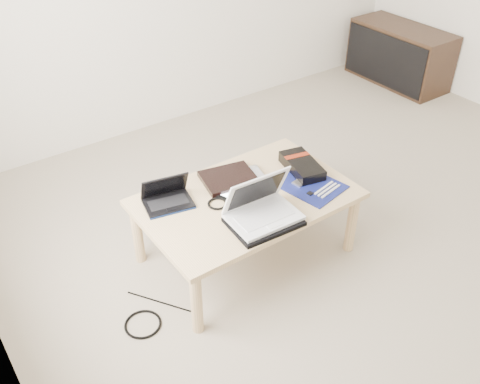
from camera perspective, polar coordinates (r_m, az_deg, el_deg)
ground at (r=3.22m, az=14.72°, el=-4.88°), size 4.00×4.00×0.00m
coffee_table at (r=2.80m, az=0.67°, el=-1.28°), size 1.10×0.70×0.40m
media_cabinet at (r=5.10m, az=16.60°, el=13.82°), size 0.41×0.90×0.50m
book at (r=2.88m, az=-1.21°, el=1.44°), size 0.32×0.29×0.03m
netbook at (r=2.72m, az=-7.78°, el=-0.60°), size 0.27×0.22×0.16m
tablet at (r=2.81m, az=-0.44°, el=0.26°), size 0.27×0.23×0.01m
remote at (r=2.89m, az=2.18°, el=1.53°), size 0.11×0.25×0.02m
neoprene_sleeve at (r=2.59m, az=2.56°, el=-3.18°), size 0.35×0.27×0.02m
white_laptop at (r=2.58m, az=2.28°, el=-1.70°), size 0.35×0.25×0.23m
motherboard at (r=2.87m, az=7.44°, el=0.79°), size 0.33×0.38×0.02m
gpu_box at (r=2.97m, az=6.62°, el=2.77°), size 0.21×0.32×0.06m
cable_coil at (r=2.71m, az=-2.42°, el=-1.25°), size 0.12×0.12×0.01m
floor_cable_coil at (r=2.70m, az=-10.32°, el=-13.71°), size 0.20×0.20×0.01m
floor_cable_trail at (r=2.79m, az=-8.59°, el=-11.50°), size 0.21×0.31×0.01m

